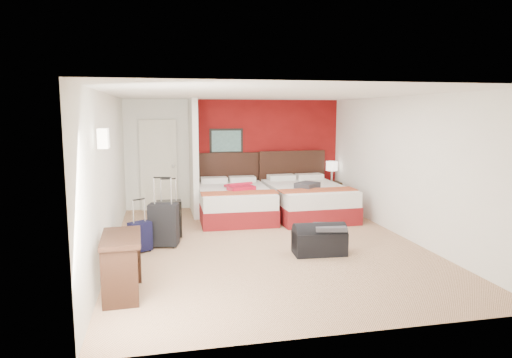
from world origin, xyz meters
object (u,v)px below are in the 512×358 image
object	(u,v)px
red_suitcase_open	(240,187)
nightstand	(331,193)
bed_right	(307,201)
suitcase_black	(169,220)
table_lamp	(332,172)
duffel_bag	(319,241)
bed_left	(234,203)
suitcase_navy	(140,238)
suitcase_charcoal	(164,226)
desk	(122,266)

from	to	relation	value
red_suitcase_open	nightstand	world-z (taller)	red_suitcase_open
bed_right	nightstand	world-z (taller)	bed_right
red_suitcase_open	nightstand	xyz separation A→B (m)	(2.40, 0.95, -0.40)
bed_right	suitcase_black	xyz separation A→B (m)	(-2.94, -1.20, -0.01)
table_lamp	duffel_bag	world-z (taller)	table_lamp
bed_left	duffel_bag	size ratio (longest dim) A/B	2.61
suitcase_black	suitcase_navy	distance (m)	0.89
red_suitcase_open	bed_left	bearing A→B (deg)	118.86
red_suitcase_open	suitcase_navy	distance (m)	2.81
duffel_bag	suitcase_black	bearing A→B (deg)	151.67
red_suitcase_open	suitcase_charcoal	xyz separation A→B (m)	(-1.58, -1.73, -0.33)
suitcase_navy	nightstand	bearing A→B (deg)	2.21
bed_left	table_lamp	size ratio (longest dim) A/B	4.29
bed_right	suitcase_charcoal	distance (m)	3.48
suitcase_charcoal	nightstand	bearing A→B (deg)	47.95
nightstand	suitcase_navy	world-z (taller)	nightstand
suitcase_navy	desk	world-z (taller)	desk
bed_left	suitcase_charcoal	xyz separation A→B (m)	(-1.48, -1.83, 0.03)
suitcase_charcoal	duffel_bag	distance (m)	2.56
bed_right	suitcase_black	size ratio (longest dim) A/B	3.42
bed_right	duffel_bag	bearing A→B (deg)	-105.73
red_suitcase_open	desk	xyz separation A→B (m)	(-2.09, -3.72, -0.30)
red_suitcase_open	suitcase_black	bearing A→B (deg)	-156.32
bed_left	desk	world-z (taller)	desk
bed_left	suitcase_charcoal	size ratio (longest dim) A/B	3.07
bed_left	nightstand	xyz separation A→B (m)	(2.50, 0.85, -0.04)
suitcase_navy	table_lamp	bearing A→B (deg)	2.21
bed_right	desk	distance (m)	5.12
bed_right	red_suitcase_open	bearing A→B (deg)	177.02
nightstand	table_lamp	world-z (taller)	table_lamp
bed_left	bed_right	bearing A→B (deg)	-3.86
suitcase_black	duffel_bag	distance (m)	2.69
bed_right	suitcase_black	world-z (taller)	bed_right
bed_left	desk	size ratio (longest dim) A/B	2.33
red_suitcase_open	bed_right	bearing A→B (deg)	-17.54
nightstand	table_lamp	size ratio (longest dim) A/B	1.13
bed_left	red_suitcase_open	bearing A→B (deg)	-43.90
nightstand	suitcase_charcoal	distance (m)	4.80
bed_right	suitcase_navy	world-z (taller)	bed_right
duffel_bag	table_lamp	bearing A→B (deg)	69.65
table_lamp	duffel_bag	distance (m)	3.99
suitcase_navy	suitcase_charcoal	bearing A→B (deg)	2.19
table_lamp	suitcase_black	world-z (taller)	table_lamp
suitcase_navy	desk	bearing A→B (deg)	-126.23
suitcase_black	duffel_bag	size ratio (longest dim) A/B	0.80
desk	duffel_bag	bearing A→B (deg)	17.89
suitcase_charcoal	suitcase_black	bearing A→B (deg)	92.49
suitcase_charcoal	suitcase_navy	size ratio (longest dim) A/B	1.49
suitcase_navy	bed_right	bearing A→B (deg)	-2.11
bed_right	suitcase_black	distance (m)	3.18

